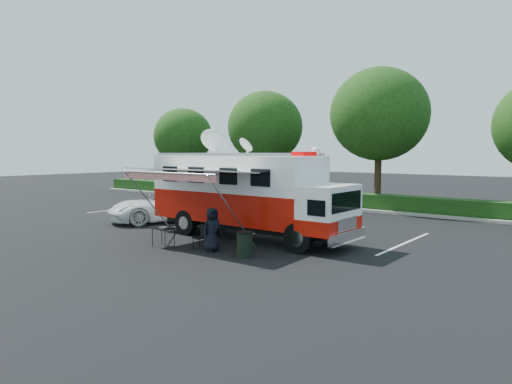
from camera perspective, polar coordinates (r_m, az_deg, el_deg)
ground_plane at (r=19.07m, az=-0.94°, el=-5.80°), size 120.00×120.00×0.00m
back_border at (r=29.47m, az=17.09°, el=7.56°), size 60.00×6.14×8.87m
stall_lines at (r=21.73m, az=3.06°, el=-4.46°), size 24.12×5.50×0.01m
command_truck at (r=18.86m, az=-1.13°, el=-0.17°), size 9.11×2.51×4.38m
awning at (r=17.46m, az=-8.66°, el=2.46°), size 4.97×2.57×3.00m
white_suv at (r=24.20m, az=-11.39°, el=-3.59°), size 4.62×6.23×1.57m
person at (r=16.65m, az=-5.46°, el=-7.42°), size 0.70×0.89×1.59m
folding_table at (r=17.57m, az=-11.52°, el=-4.52°), size 0.93×0.69×0.75m
folding_chair at (r=17.08m, az=-6.82°, el=-5.32°), size 0.52×0.55×0.89m
trash_bin at (r=15.62m, az=-1.42°, el=-6.56°), size 0.59×0.59×0.88m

